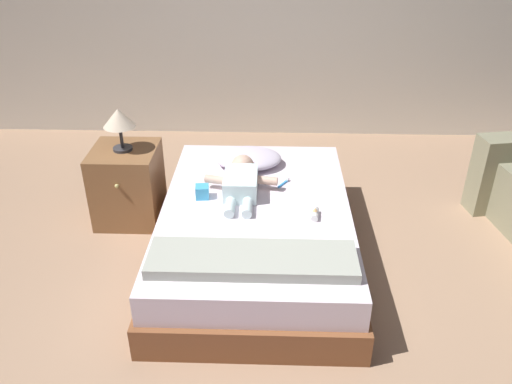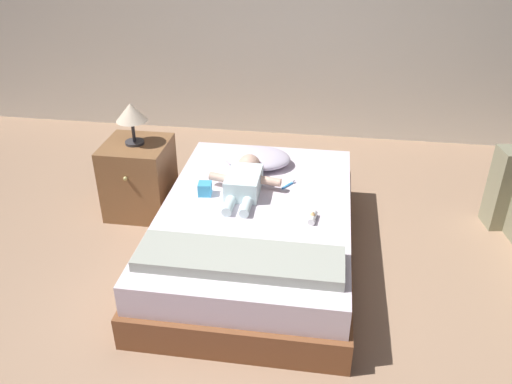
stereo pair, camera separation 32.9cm
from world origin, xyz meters
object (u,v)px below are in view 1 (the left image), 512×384
(baby_bottle, at_px, (315,214))
(lamp, at_px, (119,120))
(bed, at_px, (256,232))
(nightstand, at_px, (128,184))
(pillow, at_px, (248,158))
(baby, at_px, (241,181))
(toothbrush, at_px, (284,183))
(toy_block, at_px, (202,192))

(baby_bottle, bearing_deg, lamp, 156.10)
(bed, distance_m, baby_bottle, 0.45)
(nightstand, xyz_separation_m, baby_bottle, (1.32, -0.59, 0.14))
(pillow, bearing_deg, lamp, -172.94)
(pillow, height_order, baby, baby)
(toothbrush, bearing_deg, baby, -162.80)
(bed, distance_m, pillow, 0.63)
(bed, height_order, baby_bottle, baby_bottle)
(pillow, distance_m, toothbrush, 0.38)
(toothbrush, xyz_separation_m, lamp, (-1.14, 0.17, 0.38))
(pillow, height_order, nightstand, nightstand)
(baby, xyz_separation_m, toothbrush, (0.29, 0.09, -0.06))
(bed, relative_size, baby_bottle, 15.63)
(pillow, distance_m, toy_block, 0.56)
(lamp, distance_m, toy_block, 0.79)
(toothbrush, height_order, baby_bottle, baby_bottle)
(toothbrush, bearing_deg, bed, -121.92)
(bed, xyz_separation_m, toy_block, (-0.35, 0.09, 0.25))
(pillow, height_order, toy_block, pillow)
(bed, relative_size, pillow, 3.88)
(baby, distance_m, toothbrush, 0.31)
(toy_block, bearing_deg, bed, -14.30)
(bed, bearing_deg, toy_block, 165.70)
(toy_block, bearing_deg, pillow, 59.91)
(nightstand, bearing_deg, lamp, 90.00)
(nightstand, height_order, lamp, lamp)
(bed, xyz_separation_m, nightstand, (-0.96, 0.46, 0.08))
(pillow, relative_size, nightstand, 0.86)
(bed, distance_m, toy_block, 0.44)
(lamp, relative_size, toy_block, 3.24)
(bed, relative_size, toothbrush, 16.42)
(baby_bottle, bearing_deg, bed, 161.29)
(lamp, relative_size, baby_bottle, 2.55)
(lamp, xyz_separation_m, baby_bottle, (1.32, -0.59, -0.36))
(baby, height_order, nightstand, baby)
(lamp, bearing_deg, baby, -16.93)
(baby, relative_size, toothbrush, 5.55)
(pillow, xyz_separation_m, nightstand, (-0.88, -0.11, -0.18))
(nightstand, height_order, toy_block, nightstand)
(bed, xyz_separation_m, toothbrush, (0.18, 0.29, 0.21))
(nightstand, bearing_deg, pillow, 7.07)
(toy_block, xyz_separation_m, baby_bottle, (0.72, -0.21, -0.02))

